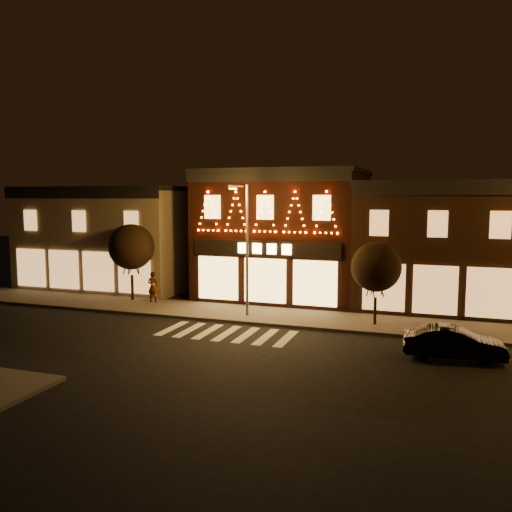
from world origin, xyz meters
The scene contains 10 objects.
ground centered at (0.00, 0.00, 0.00)m, with size 120.00×120.00×0.00m, color black.
sidewalk_far centered at (2.00, 8.00, 0.07)m, with size 44.00×4.00×0.15m, color #47423D.
building_left centered at (-13.00, 13.99, 3.66)m, with size 12.20×8.28×7.30m.
building_pulp centered at (0.00, 13.98, 4.16)m, with size 10.20×8.34×8.30m.
building_right_a centered at (9.50, 13.99, 3.76)m, with size 9.20×8.28×7.50m.
streetlamp_mid centered at (-0.23, 7.21, 4.32)m, with size 0.56×1.63×7.10m.
tree_left centered at (-8.55, 9.17, 3.49)m, with size 2.86×2.86×4.78m.
tree_right centered at (6.66, 7.63, 3.10)m, with size 2.52×2.52×4.21m.
dark_sedan centered at (10.33, 3.32, 0.66)m, with size 1.40×4.02×1.32m, color black.
pedestrian centered at (-6.94, 8.96, 1.09)m, with size 0.69×0.45×1.89m, color gray.
Camera 1 is at (9.59, -19.20, 6.63)m, focal length 37.02 mm.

